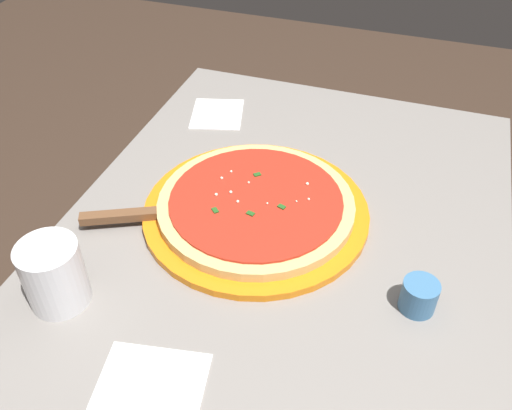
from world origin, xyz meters
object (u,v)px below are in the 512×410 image
pizza_server (149,215)px  cup_small_sauce (419,296)px  cup_tall_drink (54,275)px  napkin_loose_left (217,114)px  pizza (256,204)px  serving_plate (256,211)px  napkin_folded_right (149,392)px

pizza_server → cup_small_sauce: cup_small_sauce is taller
cup_tall_drink → napkin_loose_left: bearing=-2.6°
cup_tall_drink → napkin_loose_left: (0.51, -0.02, -0.05)m
pizza → pizza_server: bearing=115.7°
serving_plate → pizza_server: bearing=115.7°
pizza → cup_small_sauce: size_ratio=6.40×
pizza_server → pizza: bearing=-64.3°
pizza_server → cup_tall_drink: size_ratio=2.24×
serving_plate → cup_tall_drink: (-0.25, 0.20, 0.04)m
cup_small_sauce → napkin_loose_left: bearing=49.6°
napkin_folded_right → napkin_loose_left: (0.60, 0.15, 0.00)m
serving_plate → cup_small_sauce: size_ratio=7.39×
napkin_folded_right → pizza_server: bearing=26.7°
pizza_server → napkin_loose_left: bearing=3.5°
pizza → cup_tall_drink: cup_tall_drink is taller
cup_small_sauce → pizza: bearing=67.7°
cup_tall_drink → napkin_folded_right: (-0.09, -0.18, -0.05)m
pizza_server → napkin_loose_left: pizza_server is taller
serving_plate → napkin_loose_left: size_ratio=3.13×
pizza → napkin_folded_right: (-0.34, 0.02, -0.02)m
cup_tall_drink → napkin_folded_right: size_ratio=0.76×
pizza_server → napkin_folded_right: bearing=-153.3°
cup_small_sauce → napkin_loose_left: 0.57m
serving_plate → pizza: (0.00, 0.00, 0.02)m
pizza → cup_tall_drink: size_ratio=3.22×
napkin_loose_left → pizza_server: bearing=-176.5°
serving_plate → napkin_folded_right: bearing=176.9°
napkin_folded_right → napkin_loose_left: bearing=14.4°
pizza_server → cup_small_sauce: bearing=-94.8°
serving_plate → napkin_folded_right: serving_plate is taller
serving_plate → napkin_loose_left: serving_plate is taller
cup_small_sauce → napkin_folded_right: (-0.23, 0.28, -0.02)m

